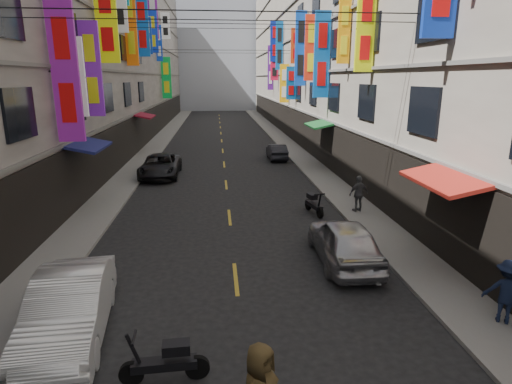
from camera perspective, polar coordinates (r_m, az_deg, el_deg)
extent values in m
cube|color=slate|center=(36.85, -13.87, 5.32)|extent=(2.00, 90.00, 0.12)
cube|color=slate|center=(37.01, 4.91, 5.74)|extent=(2.00, 90.00, 0.12)
cube|color=gray|center=(37.93, -24.34, 19.07)|extent=(10.00, 90.00, 19.00)
cube|color=black|center=(36.81, -15.48, 7.47)|extent=(0.12, 85.50, 3.00)
cube|color=#66635E|center=(36.64, -15.65, 10.10)|extent=(0.16, 90.00, 0.14)
cube|color=#66635E|center=(36.54, -16.02, 15.10)|extent=(0.16, 90.00, 0.14)
cube|color=#66635E|center=(36.72, -16.39, 20.09)|extent=(0.16, 90.00, 0.14)
cube|color=gray|center=(38.23, 14.70, 19.82)|extent=(10.00, 90.00, 19.00)
cube|color=black|center=(36.99, 6.42, 7.94)|extent=(0.12, 85.50, 3.00)
cube|color=#66635E|center=(36.82, 6.49, 10.57)|extent=(0.16, 90.00, 0.14)
cube|color=#66635E|center=(36.72, 6.64, 15.55)|extent=(0.16, 90.00, 0.14)
cube|color=#66635E|center=(36.90, 6.79, 20.53)|extent=(0.16, 90.00, 0.14)
cube|color=#A4A9B6|center=(86.11, -5.20, 18.24)|extent=(18.00, 8.00, 22.00)
cube|color=#77177F|center=(19.08, -24.09, 14.48)|extent=(1.04, 0.18, 5.55)
cylinder|color=black|center=(19.09, -24.24, 14.46)|extent=(1.14, 0.08, 0.08)
cube|color=silver|center=(20.92, -22.79, 13.91)|extent=(0.73, 0.18, 3.40)
cylinder|color=black|center=(20.94, -22.93, 13.90)|extent=(0.83, 0.08, 0.08)
cube|color=#C9DA0B|center=(21.68, 14.38, 20.33)|extent=(0.86, 0.18, 3.83)
cylinder|color=black|center=(21.69, 14.51, 20.32)|extent=(0.96, 0.08, 0.08)
cube|color=#671B98|center=(22.98, -21.06, 14.99)|extent=(0.91, 0.18, 4.46)
cylinder|color=black|center=(22.99, -21.18, 14.98)|extent=(1.01, 0.08, 0.08)
cube|color=orange|center=(25.33, 11.66, 20.32)|extent=(0.66, 0.18, 3.45)
cylinder|color=black|center=(25.34, 11.78, 20.31)|extent=(0.76, 0.08, 0.08)
cube|color=#D8E30B|center=(26.36, -19.33, 20.77)|extent=(1.16, 0.18, 4.43)
cylinder|color=black|center=(26.37, -19.44, 20.75)|extent=(1.26, 0.08, 0.08)
cube|color=#0E56AD|center=(29.18, 8.77, 17.61)|extent=(1.02, 0.18, 5.36)
cylinder|color=black|center=(29.19, 8.87, 17.60)|extent=(1.12, 0.08, 0.08)
cube|color=silver|center=(30.71, -17.80, 22.75)|extent=(0.95, 0.18, 3.39)
cylinder|color=black|center=(30.72, -17.90, 22.74)|extent=(1.05, 0.08, 0.08)
cube|color=red|center=(32.73, 7.34, 18.50)|extent=(0.90, 0.18, 4.55)
cylinder|color=black|center=(32.75, 7.43, 18.50)|extent=(1.00, 0.08, 0.08)
cube|color=#E05C0C|center=(34.22, -16.40, 20.65)|extent=(0.86, 0.18, 5.71)
cylinder|color=black|center=(34.23, -16.48, 20.65)|extent=(0.96, 0.08, 0.08)
cube|color=blue|center=(36.58, 5.97, 18.46)|extent=(0.90, 0.18, 5.79)
cylinder|color=black|center=(36.59, 6.05, 18.45)|extent=(1.00, 0.08, 0.08)
cube|color=#0E4AA3|center=(38.77, -14.95, 20.67)|extent=(1.06, 0.18, 4.90)
cylinder|color=black|center=(38.78, -15.03, 20.67)|extent=(1.16, 0.08, 0.08)
cube|color=red|center=(39.11, 5.30, 18.83)|extent=(0.82, 0.18, 2.92)
cylinder|color=black|center=(39.12, 5.38, 18.83)|extent=(0.92, 0.08, 0.08)
cube|color=#0C5094|center=(40.71, 4.70, 14.27)|extent=(0.88, 0.18, 2.95)
cylinder|color=black|center=(40.71, 4.77, 14.27)|extent=(0.98, 0.08, 0.08)
cube|color=#0D36A2|center=(42.41, -14.26, 19.54)|extent=(0.77, 0.18, 3.20)
cylinder|color=black|center=(42.41, -14.33, 19.54)|extent=(0.87, 0.08, 0.08)
cube|color=#0F2FBA|center=(44.92, -13.66, 20.06)|extent=(1.00, 0.18, 3.81)
cylinder|color=black|center=(44.92, -13.72, 20.05)|extent=(1.10, 0.08, 0.08)
cube|color=#F2AB0D|center=(44.56, 3.79, 14.24)|extent=(0.91, 0.18, 3.77)
cylinder|color=black|center=(44.56, 3.86, 14.24)|extent=(1.01, 0.08, 0.08)
cube|color=#761783|center=(46.29, -13.60, 22.00)|extent=(0.96, 0.18, 4.43)
cylinder|color=black|center=(46.30, -13.66, 21.99)|extent=(1.06, 0.08, 0.08)
cube|color=#0D55A1|center=(48.84, 3.14, 18.91)|extent=(0.79, 0.18, 5.02)
cylinder|color=black|center=(48.85, 3.20, 18.90)|extent=(0.89, 0.08, 0.08)
cube|color=#0E34A3|center=(50.90, -12.81, 18.78)|extent=(0.67, 0.18, 3.79)
cylinder|color=black|center=(50.91, -12.87, 18.78)|extent=(0.77, 0.08, 0.08)
cube|color=#0D2298|center=(50.92, 2.59, 19.43)|extent=(1.14, 0.18, 4.37)
cylinder|color=black|center=(50.93, 2.64, 19.43)|extent=(1.24, 0.08, 0.08)
cube|color=red|center=(52.12, 2.47, 16.54)|extent=(0.92, 0.18, 3.43)
cylinder|color=black|center=(52.13, 2.53, 16.54)|extent=(1.02, 0.08, 0.08)
cube|color=#0D9536|center=(54.17, -11.86, 14.67)|extent=(1.13, 0.18, 4.83)
cylinder|color=black|center=(54.17, -11.92, 14.67)|extent=(1.23, 0.08, 0.08)
cube|color=white|center=(56.95, -11.98, 20.86)|extent=(1.04, 0.18, 3.02)
cylinder|color=black|center=(56.95, -12.03, 20.86)|extent=(1.14, 0.08, 0.08)
cube|color=#4E167A|center=(56.55, 1.95, 16.22)|extent=(0.71, 0.18, 5.45)
cylinder|color=black|center=(56.56, 2.00, 16.21)|extent=(0.81, 0.08, 0.08)
cube|color=maroon|center=(14.06, 23.72, 1.60)|extent=(1.39, 3.20, 0.41)
cube|color=navy|center=(21.00, -21.42, 5.86)|extent=(1.39, 3.20, 0.41)
cube|color=#144E21|center=(28.92, 8.42, 8.94)|extent=(1.39, 3.20, 0.41)
cube|color=maroon|center=(36.55, -14.63, 9.84)|extent=(1.39, 3.20, 0.41)
cylinder|color=black|center=(16.13, -3.81, 22.97)|extent=(14.00, 0.04, 0.04)
cylinder|color=black|center=(30.16, -4.64, 21.47)|extent=(14.00, 0.04, 0.04)
cylinder|color=black|center=(44.04, -4.88, 18.34)|extent=(14.00, 0.04, 0.04)
cube|color=gold|center=(13.36, -2.72, -11.45)|extent=(0.12, 2.20, 0.01)
cube|color=gold|center=(18.92, -3.55, -3.37)|extent=(0.12, 2.20, 0.01)
cube|color=gold|center=(24.69, -4.00, 0.99)|extent=(0.12, 2.20, 0.01)
cube|color=gold|center=(30.55, -4.27, 3.69)|extent=(0.12, 2.20, 0.01)
cube|color=gold|center=(36.45, -4.46, 5.52)|extent=(0.12, 2.20, 0.01)
cube|color=gold|center=(42.38, -4.60, 6.83)|extent=(0.12, 2.20, 0.01)
cube|color=gold|center=(48.33, -4.70, 7.83)|extent=(0.12, 2.20, 0.01)
cube|color=gold|center=(54.29, -4.78, 8.60)|extent=(0.12, 2.20, 0.01)
cube|color=gold|center=(60.26, -4.85, 9.22)|extent=(0.12, 2.20, 0.01)
cube|color=gold|center=(66.23, -4.90, 9.73)|extent=(0.12, 2.20, 0.01)
cube|color=gold|center=(72.21, -4.94, 10.16)|extent=(0.12, 2.20, 0.01)
cylinder|color=black|center=(9.57, -16.25, -22.20)|extent=(0.51, 0.15, 0.50)
cylinder|color=black|center=(9.47, -7.82, -22.13)|extent=(0.51, 0.15, 0.50)
cube|color=black|center=(9.41, -12.11, -21.49)|extent=(1.31, 0.37, 0.18)
cube|color=black|center=(9.19, -10.58, -19.71)|extent=(0.57, 0.35, 0.22)
cylinder|color=black|center=(9.30, -15.81, -19.99)|extent=(0.36, 0.10, 0.88)
cylinder|color=black|center=(9.10, -15.98, -18.18)|extent=(0.09, 0.50, 0.06)
cylinder|color=black|center=(18.93, 8.52, -2.72)|extent=(0.22, 0.51, 0.50)
cylinder|color=black|center=(20.06, 6.97, -1.65)|extent=(0.22, 0.51, 0.50)
cube|color=black|center=(19.45, 7.74, -1.75)|extent=(0.55, 1.33, 0.18)
cube|color=black|center=(19.58, 7.48, -0.57)|extent=(0.42, 0.60, 0.22)
cylinder|color=black|center=(18.89, 8.45, -1.33)|extent=(0.15, 0.36, 0.88)
cylinder|color=black|center=(18.80, 8.49, -0.31)|extent=(0.50, 0.16, 0.06)
imported|color=silver|center=(11.19, -23.66, -14.01)|extent=(2.09, 4.73, 1.51)
imported|color=black|center=(27.18, -12.63, 3.42)|extent=(2.32, 4.95, 1.37)
imported|color=#B1B0B5|center=(14.47, 11.67, -6.41)|extent=(1.84, 4.42, 1.49)
imported|color=#212228|center=(32.36, 2.78, 5.39)|extent=(1.26, 3.56, 1.17)
imported|color=#131B35|center=(12.27, 30.45, -11.36)|extent=(1.16, 1.04, 1.62)
imported|color=#575759|center=(19.67, 13.54, -0.21)|extent=(1.07, 0.79, 1.64)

